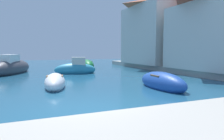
# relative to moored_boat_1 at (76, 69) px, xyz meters

# --- Properties ---
(ground) EXTENTS (80.00, 80.00, 0.00)m
(ground) POSITION_rel_moored_boat_1_xyz_m (-2.14, -11.29, -0.40)
(ground) COLOR #1E5170
(quay_promenade) EXTENTS (44.00, 32.00, 0.50)m
(quay_promenade) POSITION_rel_moored_boat_1_xyz_m (2.17, -11.66, -0.15)
(quay_promenade) COLOR #ADA89E
(quay_promenade) RESTS_ON ground
(moored_boat_1) EXTENTS (3.72, 1.86, 1.69)m
(moored_boat_1) POSITION_rel_moored_boat_1_xyz_m (0.00, 0.00, 0.00)
(moored_boat_1) COLOR teal
(moored_boat_1) RESTS_ON ground
(moored_boat_3) EXTENTS (1.70, 3.63, 1.31)m
(moored_boat_3) POSITION_rel_moored_boat_1_xyz_m (2.23, 4.49, -0.04)
(moored_boat_3) COLOR #197233
(moored_boat_3) RESTS_ON ground
(moored_boat_4) EXTENTS (1.62, 3.46, 0.98)m
(moored_boat_4) POSITION_rel_moored_boat_1_xyz_m (-2.56, -6.39, -0.13)
(moored_boat_4) COLOR white
(moored_boat_4) RESTS_ON ground
(moored_boat_6) EXTENTS (1.30, 3.64, 1.13)m
(moored_boat_6) POSITION_rel_moored_boat_1_xyz_m (2.64, -8.90, -0.09)
(moored_boat_6) COLOR #1E479E
(moored_boat_6) RESTS_ON ground
(moored_boat_7) EXTENTS (3.90, 5.88, 2.02)m
(moored_boat_7) POSITION_rel_moored_boat_1_xyz_m (-5.15, 2.12, 0.11)
(moored_boat_7) COLOR #3F3F47
(moored_boat_7) RESTS_ON ground
(waterfront_building_main) EXTENTS (6.92, 7.56, 6.37)m
(waterfront_building_main) POSITION_rel_moored_boat_1_xyz_m (10.86, -5.72, 3.34)
(waterfront_building_main) COLOR beige
(waterfront_building_main) RESTS_ON quay_promenade
(waterfront_building_annex) EXTENTS (7.26, 8.30, 7.79)m
(waterfront_building_annex) POSITION_rel_moored_boat_1_xyz_m (10.86, 2.71, 4.05)
(waterfront_building_annex) COLOR beige
(waterfront_building_annex) RESTS_ON quay_promenade
(quayside_tree) EXTENTS (3.27, 3.27, 4.87)m
(quayside_tree) POSITION_rel_moored_boat_1_xyz_m (9.45, 1.37, 3.32)
(quayside_tree) COLOR brown
(quayside_tree) RESTS_ON quay_promenade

